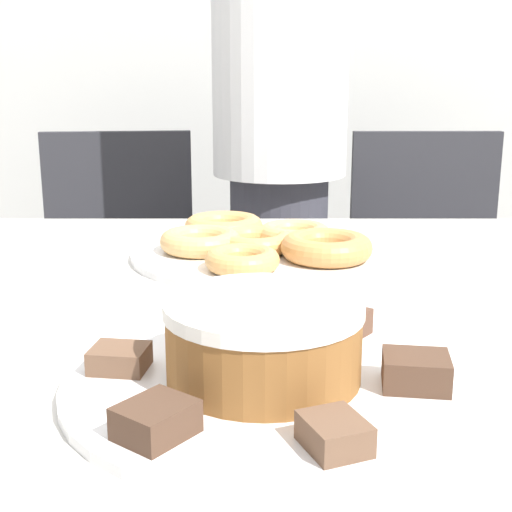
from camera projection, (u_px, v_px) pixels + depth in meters
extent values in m
cube|color=silver|center=(246.00, 328.00, 0.80)|extent=(1.77, 1.09, 0.03)
cylinder|color=#383842|center=(276.00, 335.00, 1.75)|extent=(0.23, 0.23, 0.80)
cylinder|color=white|center=(278.00, 32.00, 1.57)|extent=(0.31, 0.31, 0.63)
cylinder|color=black|center=(123.00, 465.00, 1.91)|extent=(0.44, 0.44, 0.01)
cylinder|color=#262626|center=(120.00, 394.00, 1.85)|extent=(0.06, 0.06, 0.40)
cube|color=#2D2D33|center=(115.00, 314.00, 1.80)|extent=(0.49, 0.49, 0.04)
cube|color=#2D2D33|center=(117.00, 209.00, 1.94)|extent=(0.40, 0.07, 0.42)
cylinder|color=black|center=(425.00, 464.00, 1.91)|extent=(0.44, 0.44, 0.01)
cylinder|color=#262626|center=(429.00, 393.00, 1.86)|extent=(0.06, 0.06, 0.40)
cube|color=#2D2D33|center=(435.00, 314.00, 1.80)|extent=(0.44, 0.44, 0.04)
cube|color=#2D2D33|center=(421.00, 209.00, 1.94)|extent=(0.40, 0.03, 0.42)
cylinder|color=white|center=(261.00, 383.00, 0.62)|extent=(0.35, 0.35, 0.01)
cylinder|color=white|center=(253.00, 254.00, 1.05)|extent=(0.36, 0.36, 0.01)
cylinder|color=brown|center=(261.00, 346.00, 0.61)|extent=(0.17, 0.17, 0.06)
cylinder|color=white|center=(261.00, 307.00, 0.60)|extent=(0.17, 0.17, 0.01)
cube|color=brown|center=(117.00, 358.00, 0.63)|extent=(0.05, 0.05, 0.02)
cube|color=#513828|center=(154.00, 420.00, 0.51)|extent=(0.07, 0.07, 0.02)
cube|color=brown|center=(332.00, 434.00, 0.50)|extent=(0.06, 0.06, 0.02)
cube|color=#513828|center=(414.00, 371.00, 0.60)|extent=(0.06, 0.05, 0.03)
cube|color=brown|center=(339.00, 323.00, 0.71)|extent=(0.07, 0.07, 0.03)
cube|color=#513828|center=(213.00, 319.00, 0.73)|extent=(0.06, 0.06, 0.02)
torus|color=tan|center=(253.00, 241.00, 1.05)|extent=(0.11, 0.11, 0.03)
torus|color=#D18E4C|center=(324.00, 247.00, 1.00)|extent=(0.13, 0.13, 0.04)
torus|color=#E5AD66|center=(292.00, 234.00, 1.09)|extent=(0.11, 0.11, 0.03)
torus|color=tan|center=(221.00, 227.00, 1.13)|extent=(0.13, 0.13, 0.03)
torus|color=#E5AD66|center=(198.00, 241.00, 1.04)|extent=(0.12, 0.12, 0.03)
torus|color=tan|center=(240.00, 260.00, 0.94)|extent=(0.10, 0.10, 0.03)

